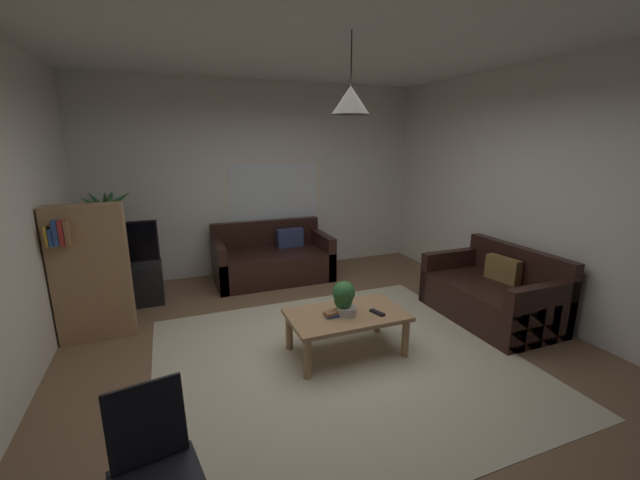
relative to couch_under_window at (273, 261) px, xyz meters
The scene contains 19 objects.
floor 2.25m from the couch_under_window, 90.15° to the right, with size 5.02×5.46×0.02m, color brown.
rug 2.45m from the couch_under_window, 90.14° to the right, with size 3.26×3.00×0.01m, color beige.
wall_back 1.27m from the couch_under_window, 90.65° to the left, with size 5.14×0.06×2.85m, color silver.
wall_right 3.57m from the couch_under_window, 41.40° to the right, with size 0.06×5.46×2.85m, color silver.
ceiling 3.42m from the couch_under_window, 90.15° to the right, with size 5.02×5.46×0.02m, color white.
window_pane 1.02m from the couch_under_window, 69.91° to the left, with size 1.38×0.01×1.03m, color white.
couch_under_window is the anchor object (origin of this frame).
couch_right_side 2.99m from the couch_under_window, 47.93° to the right, with size 0.88×1.44×0.82m.
coffee_table 2.32m from the couch_under_window, 87.11° to the right, with size 1.10×0.65×0.42m.
book_on_table_0 2.34m from the couch_under_window, 90.95° to the right, with size 0.13×0.08×0.02m, color #2D4C8C.
book_on_table_1 2.33m from the couch_under_window, 90.86° to the right, with size 0.15×0.09×0.03m, color #99663F.
remote_on_table_0 2.46m from the couch_under_window, 81.17° to the right, with size 0.05×0.16×0.02m, color black.
potted_plant_on_table 2.35m from the couch_under_window, 88.05° to the right, with size 0.22×0.22×0.32m.
tv_stand 1.98m from the couch_under_window, behind, with size 0.90×0.44×0.50m, color black.
tv 2.05m from the couch_under_window, behind, with size 0.90×0.16×0.55m.
potted_palm_corner 2.16m from the couch_under_window, behind, with size 0.64×0.77×1.46m.
bookshelf_corner 2.45m from the couch_under_window, 153.16° to the right, with size 0.70×0.31×1.40m.
folding_chair 4.01m from the couch_under_window, 112.61° to the right, with size 0.46×0.48×0.87m.
pendant_lamp 3.09m from the couch_under_window, 87.11° to the right, with size 0.32×0.32×0.64m.
Camera 1 is at (-1.36, -3.17, 2.00)m, focal length 22.02 mm.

